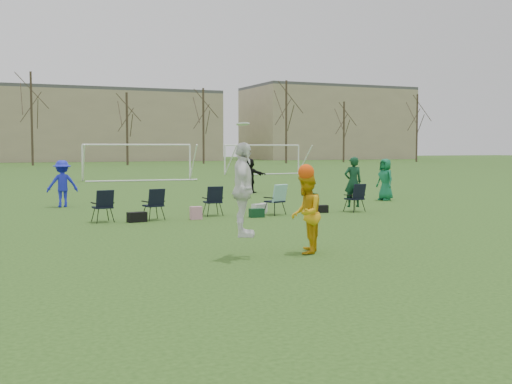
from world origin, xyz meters
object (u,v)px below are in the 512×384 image
fielder_black (250,175)px  goal_right (263,151)px  fielder_green_far (385,180)px  center_contest (274,201)px  fielder_blue (62,184)px  goal_mid (138,152)px

fielder_black → goal_right: 22.65m
fielder_green_far → center_contest: 14.70m
fielder_black → fielder_blue: bearing=71.2°
fielder_blue → goal_mid: (7.06, 18.56, 1.05)m
center_contest → goal_mid: size_ratio=0.37×
fielder_black → goal_right: goal_right is taller
goal_right → fielder_blue: bearing=-135.8°
fielder_blue → fielder_green_far: fielder_green_far is taller
fielder_blue → fielder_black: bearing=-157.3°
fielder_blue → goal_right: bearing=-129.0°
center_contest → goal_right: bearing=66.5°
goal_mid → center_contest: bearing=-93.8°
fielder_black → fielder_green_far: bearing=166.3°
fielder_blue → fielder_green_far: (12.84, -2.23, 0.00)m
goal_mid → fielder_black: bearing=-77.1°
fielder_green_far → goal_mid: 21.60m
center_contest → goal_right: center_contest is taller
goal_mid → fielder_blue: bearing=-106.8°
goal_mid → goal_right: 13.42m
fielder_black → center_contest: bearing=116.2°
fielder_blue → center_contest: (2.74, -12.91, 0.27)m
fielder_blue → center_contest: center_contest is taller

